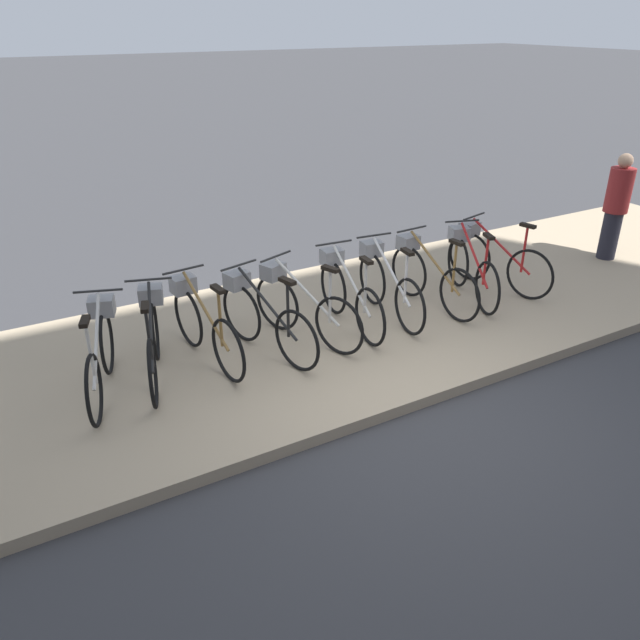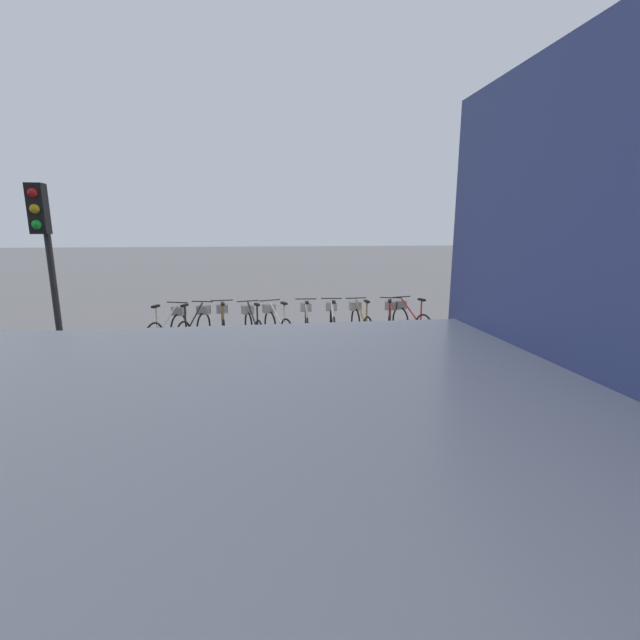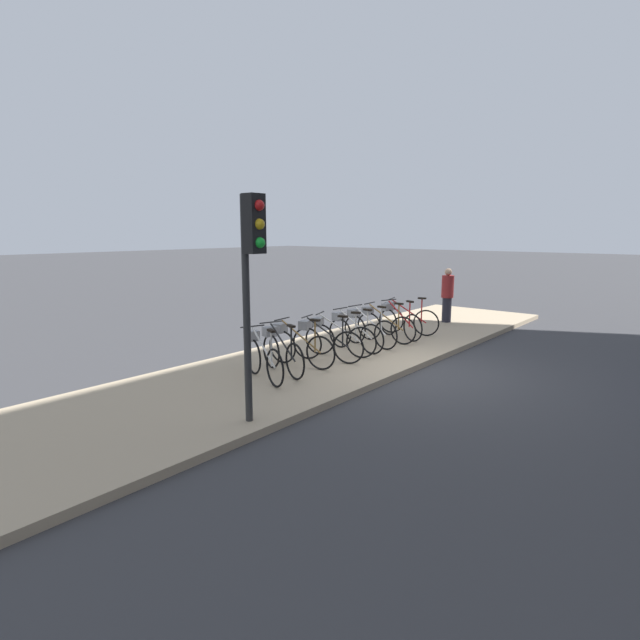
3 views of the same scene
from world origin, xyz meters
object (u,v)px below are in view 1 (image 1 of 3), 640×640
parked_bicycle_2 (202,321)px  parked_bicycle_9 (493,256)px  parked_bicycle_1 (153,336)px  parked_bicycle_5 (347,290)px  parked_bicycle_8 (470,264)px  pedestrian (616,205)px  parked_bicycle_4 (300,303)px  parked_bicycle_3 (262,315)px  parked_bicycle_6 (387,281)px  parked_bicycle_7 (428,273)px  parked_bicycle_0 (101,350)px

parked_bicycle_2 → parked_bicycle_9: size_ratio=1.02×
parked_bicycle_1 → parked_bicycle_5: bearing=0.4°
parked_bicycle_8 → pedestrian: 2.77m
pedestrian → parked_bicycle_4: bearing=-179.9°
parked_bicycle_3 → pedestrian: 5.67m
parked_bicycle_3 → parked_bicycle_8: bearing=0.7°
parked_bicycle_3 → parked_bicycle_4: same height
parked_bicycle_2 → parked_bicycle_5: bearing=-1.9°
parked_bicycle_4 → parked_bicycle_6: 1.19m
parked_bicycle_1 → parked_bicycle_6: 2.81m
parked_bicycle_5 → pedestrian: 4.55m
parked_bicycle_1 → parked_bicycle_9: (4.52, 0.02, 0.00)m
parked_bicycle_2 → parked_bicycle_4: size_ratio=1.05×
pedestrian → parked_bicycle_3: bearing=-179.3°
parked_bicycle_7 → pedestrian: size_ratio=1.01×
parked_bicycle_2 → parked_bicycle_9: (3.98, -0.05, 0.00)m
parked_bicycle_6 → parked_bicycle_1: bearing=-179.7°
parked_bicycle_0 → parked_bicycle_2: size_ratio=0.95×
parked_bicycle_2 → pedestrian: size_ratio=1.01×
parked_bicycle_1 → parked_bicycle_7: same height
parked_bicycle_7 → parked_bicycle_9: same height
parked_bicycle_1 → parked_bicycle_6: (2.81, 0.01, 0.00)m
parked_bicycle_2 → parked_bicycle_6: size_ratio=1.00×
parked_bicycle_7 → parked_bicycle_4: bearing=-179.5°
parked_bicycle_2 → parked_bicycle_3: bearing=-14.8°
parked_bicycle_0 → parked_bicycle_2: 1.05m
pedestrian → parked_bicycle_9: bearing=178.9°
parked_bicycle_1 → parked_bicycle_4: bearing=-1.1°
parked_bicycle_6 → parked_bicycle_7: size_ratio=1.00×
parked_bicycle_3 → parked_bicycle_9: bearing=1.8°
parked_bicycle_9 → parked_bicycle_7: bearing=-178.0°
parked_bicycle_4 → parked_bicycle_8: bearing=-0.5°
parked_bicycle_8 → parked_bicycle_9: same height
parked_bicycle_5 → parked_bicycle_8: size_ratio=1.04×
parked_bicycle_4 → parked_bicycle_7: same height
parked_bicycle_6 → parked_bicycle_7: 0.60m
parked_bicycle_5 → parked_bicycle_1: bearing=-179.6°
parked_bicycle_1 → parked_bicycle_4: same height
parked_bicycle_9 → pedestrian: bearing=-1.1°
parked_bicycle_0 → parked_bicycle_9: (5.03, 0.06, 0.00)m
parked_bicycle_6 → parked_bicycle_8: size_ratio=1.04×
parked_bicycle_0 → parked_bicycle_1: (0.51, 0.04, 0.00)m
parked_bicycle_3 → parked_bicycle_6: bearing=3.4°
parked_bicycle_0 → parked_bicycle_8: (4.56, -0.01, 0.00)m
parked_bicycle_7 → parked_bicycle_9: 1.10m
parked_bicycle_1 → parked_bicycle_8: bearing=-0.7°
parked_bicycle_8 → parked_bicycle_9: size_ratio=0.98×
parked_bicycle_9 → pedestrian: pedestrian is taller
parked_bicycle_5 → parked_bicycle_7: 1.15m
parked_bicycle_5 → parked_bicycle_6: size_ratio=1.00×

